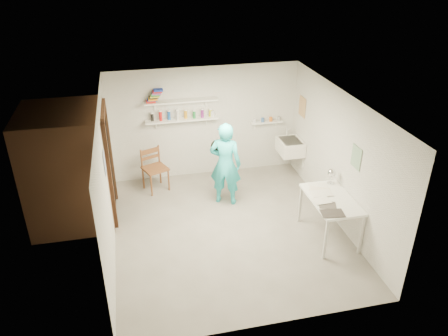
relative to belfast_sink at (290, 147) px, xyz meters
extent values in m
cube|color=slate|center=(-1.75, -1.70, -0.71)|extent=(4.00, 4.50, 0.02)
cube|color=silver|center=(-1.75, -1.70, 1.71)|extent=(4.00, 4.50, 0.02)
cube|color=silver|center=(-1.75, 0.56, 0.50)|extent=(4.00, 0.02, 2.40)
cube|color=silver|center=(-1.75, -3.96, 0.50)|extent=(4.00, 0.02, 2.40)
cube|color=silver|center=(-3.76, -1.70, 0.50)|extent=(0.02, 4.50, 2.40)
cube|color=silver|center=(0.26, -1.70, 0.50)|extent=(0.02, 4.50, 2.40)
cube|color=black|center=(-3.74, -0.65, 0.30)|extent=(0.02, 0.90, 2.00)
cube|color=brown|center=(-4.45, -0.65, 0.35)|extent=(1.40, 1.50, 2.10)
cube|color=brown|center=(-3.72, -0.65, 1.35)|extent=(0.06, 1.05, 0.10)
cube|color=brown|center=(-3.72, -1.15, 0.30)|extent=(0.06, 0.10, 2.00)
cube|color=brown|center=(-3.72, -0.15, 0.30)|extent=(0.06, 0.10, 2.00)
cube|color=white|center=(-2.25, 0.43, 0.65)|extent=(1.50, 0.22, 0.03)
cube|color=white|center=(-2.25, 0.43, 1.05)|extent=(1.50, 0.22, 0.03)
cube|color=white|center=(-0.40, 0.47, 0.42)|extent=(0.70, 0.14, 0.03)
cube|color=#334C7F|center=(-3.74, -1.65, 0.85)|extent=(0.01, 0.28, 0.36)
cube|color=#995933|center=(0.24, 0.10, 0.85)|extent=(0.01, 0.34, 0.42)
cube|color=#3F724C|center=(0.24, -2.25, 0.80)|extent=(0.01, 0.30, 0.38)
cube|color=white|center=(0.00, 0.00, 0.00)|extent=(0.48, 0.60, 0.30)
imported|color=#2AC8D2|center=(-1.60, -0.75, 0.14)|extent=(0.72, 0.61, 1.68)
cylinder|color=#CABA8A|center=(-1.69, -0.55, 0.42)|extent=(0.29, 0.15, 0.30)
cube|color=brown|center=(-2.89, 0.04, -0.21)|extent=(0.59, 0.57, 0.98)
cube|color=white|center=(-0.11, -2.27, -0.31)|extent=(0.70, 1.17, 0.78)
sphere|color=silver|center=(0.08, -1.80, 0.30)|extent=(0.15, 0.15, 0.15)
cylinder|color=black|center=(-2.86, 0.43, 0.75)|extent=(0.06, 0.06, 0.17)
cylinder|color=red|center=(-2.69, 0.43, 0.75)|extent=(0.06, 0.06, 0.17)
cylinder|color=blue|center=(-2.51, 0.43, 0.75)|extent=(0.06, 0.06, 0.17)
cylinder|color=white|center=(-2.34, 0.43, 0.75)|extent=(0.06, 0.06, 0.17)
cylinder|color=orange|center=(-2.16, 0.43, 0.75)|extent=(0.06, 0.06, 0.17)
cylinder|color=#268C3F|center=(-1.99, 0.43, 0.75)|extent=(0.06, 0.06, 0.17)
cylinder|color=#8C268C|center=(-1.81, 0.43, 0.75)|extent=(0.06, 0.06, 0.17)
cylinder|color=gold|center=(-1.64, 0.43, 0.75)|extent=(0.06, 0.06, 0.17)
cube|color=red|center=(-2.85, 0.43, 1.08)|extent=(0.18, 0.14, 0.03)
cube|color=#1933A5|center=(-2.83, 0.43, 1.11)|extent=(0.18, 0.14, 0.03)
cube|color=orange|center=(-2.81, 0.43, 1.14)|extent=(0.18, 0.14, 0.03)
cube|color=black|center=(-2.79, 0.43, 1.16)|extent=(0.18, 0.14, 0.03)
cube|color=yellow|center=(-2.77, 0.43, 1.19)|extent=(0.18, 0.14, 0.03)
cube|color=#338C4C|center=(-2.75, 0.43, 1.22)|extent=(0.18, 0.14, 0.03)
cube|color=#8C3F8C|center=(-2.73, 0.43, 1.25)|extent=(0.18, 0.14, 0.03)
cube|color=red|center=(-2.71, 0.43, 1.27)|extent=(0.18, 0.14, 0.03)
cube|color=#1933A5|center=(-2.69, 0.43, 1.30)|extent=(0.18, 0.14, 0.03)
cylinder|color=silver|center=(-0.61, 0.47, 0.48)|extent=(0.07, 0.07, 0.09)
cylinder|color=#335999|center=(-0.47, 0.47, 0.48)|extent=(0.07, 0.07, 0.09)
cylinder|color=orange|center=(-0.33, 0.47, 0.48)|extent=(0.07, 0.07, 0.09)
cylinder|color=#999999|center=(-0.19, 0.47, 0.48)|extent=(0.07, 0.07, 0.09)
cube|color=silver|center=(-0.11, -2.27, 0.09)|extent=(0.30, 0.22, 0.00)
cube|color=#4C4742|center=(-0.11, -2.27, 0.09)|extent=(0.30, 0.22, 0.00)
cube|color=beige|center=(-0.11, -2.27, 0.09)|extent=(0.30, 0.22, 0.00)
cube|color=#383330|center=(-0.11, -2.27, 0.10)|extent=(0.30, 0.22, 0.00)
cube|color=silver|center=(-0.11, -2.27, 0.10)|extent=(0.30, 0.22, 0.00)
cube|color=silver|center=(-0.11, -2.27, 0.11)|extent=(0.30, 0.22, 0.00)
camera|label=1|loc=(-3.25, -7.98, 3.93)|focal=35.00mm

